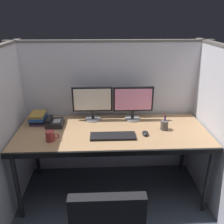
% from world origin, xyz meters
% --- Properties ---
extents(ground_plane, '(8.00, 8.00, 0.00)m').
position_xyz_m(ground_plane, '(0.00, 0.00, 0.00)').
color(ground_plane, '#383F4C').
extents(cubicle_partition_rear, '(2.21, 0.06, 1.57)m').
position_xyz_m(cubicle_partition_rear, '(0.00, 0.74, 0.79)').
color(cubicle_partition_rear, silver).
rests_on(cubicle_partition_rear, ground).
extents(cubicle_partition_left, '(0.06, 1.41, 1.57)m').
position_xyz_m(cubicle_partition_left, '(-0.99, 0.20, 0.79)').
color(cubicle_partition_left, silver).
rests_on(cubicle_partition_left, ground).
extents(cubicle_partition_right, '(0.06, 1.41, 1.57)m').
position_xyz_m(cubicle_partition_right, '(0.99, 0.20, 0.79)').
color(cubicle_partition_right, silver).
rests_on(cubicle_partition_right, ground).
extents(desk, '(1.90, 0.80, 0.74)m').
position_xyz_m(desk, '(0.00, 0.29, 0.69)').
color(desk, '#997551').
rests_on(desk, ground).
extents(monitor_left, '(0.43, 0.17, 0.37)m').
position_xyz_m(monitor_left, '(-0.20, 0.58, 0.96)').
color(monitor_left, gray).
rests_on(monitor_left, desk).
extents(monitor_right, '(0.43, 0.17, 0.37)m').
position_xyz_m(monitor_right, '(0.24, 0.56, 0.96)').
color(monitor_right, gray).
rests_on(monitor_right, desk).
extents(keyboard_main, '(0.43, 0.15, 0.02)m').
position_xyz_m(keyboard_main, '(-0.00, 0.16, 0.75)').
color(keyboard_main, black).
rests_on(keyboard_main, desk).
extents(computer_mouse, '(0.06, 0.10, 0.04)m').
position_xyz_m(computer_mouse, '(0.31, 0.19, 0.76)').
color(computer_mouse, black).
rests_on(computer_mouse, desk).
extents(pen_cup, '(0.08, 0.08, 0.17)m').
position_xyz_m(pen_cup, '(0.52, 0.30, 0.79)').
color(pen_cup, '#4C4742').
rests_on(pen_cup, desk).
extents(coffee_mug, '(0.13, 0.08, 0.09)m').
position_xyz_m(coffee_mug, '(-0.58, 0.12, 0.79)').
color(coffee_mug, '#993333').
rests_on(coffee_mug, desk).
extents(book_stack, '(0.16, 0.23, 0.10)m').
position_xyz_m(book_stack, '(-0.78, 0.53, 0.79)').
color(book_stack, '#4C3366').
rests_on(book_stack, desk).
extents(desk_phone, '(0.17, 0.19, 0.09)m').
position_xyz_m(desk_phone, '(-0.60, 0.44, 0.77)').
color(desk_phone, black).
rests_on(desk_phone, desk).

